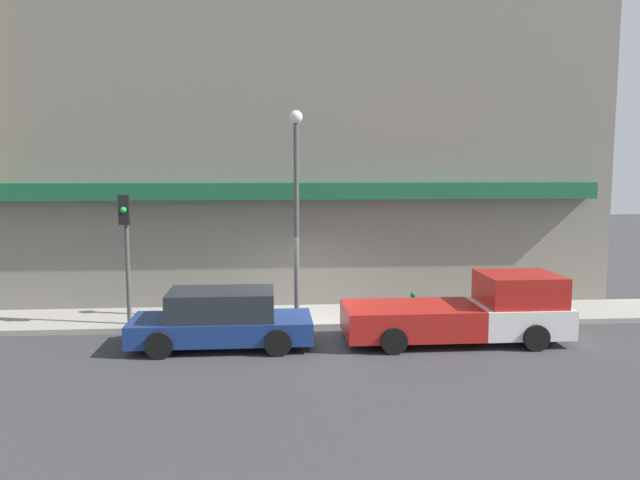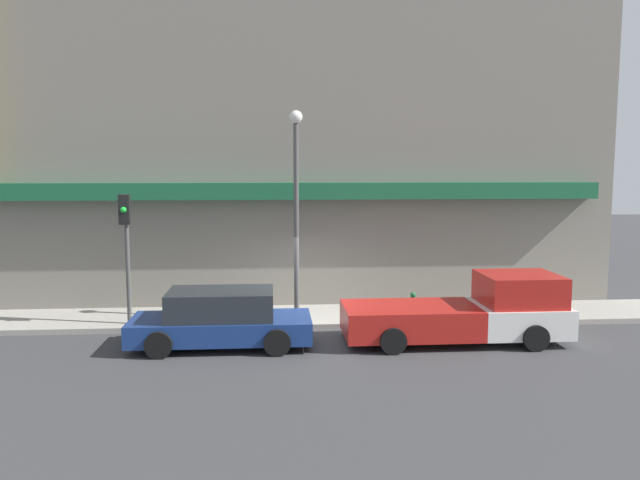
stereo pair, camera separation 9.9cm
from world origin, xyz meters
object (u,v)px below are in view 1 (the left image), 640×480
fire_hydrant (413,305)px  traffic_light (126,235)px  parked_car (222,319)px  pickup_truck (470,312)px  street_lamp (296,192)px

fire_hydrant → traffic_light: (-7.87, -0.13, 2.07)m
parked_car → fire_hydrant: size_ratio=5.94×
pickup_truck → fire_hydrant: size_ratio=7.53×
parked_car → fire_hydrant: (5.23, 1.95, -0.17)m
fire_hydrant → street_lamp: (-3.30, -0.08, 3.23)m
fire_hydrant → traffic_light: size_ratio=0.21×
fire_hydrant → street_lamp: 4.61m
street_lamp → fire_hydrant: bearing=1.3°
pickup_truck → parked_car: pickup_truck is taller
street_lamp → traffic_light: bearing=-179.4°
parked_car → street_lamp: bearing=44.0°
street_lamp → pickup_truck: bearing=-23.6°
fire_hydrant → street_lamp: bearing=-178.7°
pickup_truck → parked_car: bearing=177.8°
parked_car → fire_hydrant: parked_car is taller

